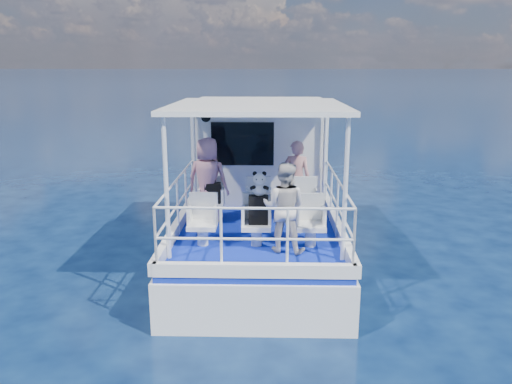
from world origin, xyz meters
TOP-DOWN VIEW (x-y plane):
  - ground at (0.00, 0.00)m, footprint 2000.00×2000.00m
  - hull at (0.00, 1.00)m, footprint 3.00×7.00m
  - deck at (0.00, 1.00)m, footprint 2.90×6.90m
  - cabin at (0.00, 2.30)m, footprint 2.85×2.00m
  - canopy at (0.00, -0.20)m, footprint 3.00×3.20m
  - canopy_posts at (0.00, -0.25)m, footprint 2.77×2.97m
  - railings at (0.00, -0.58)m, footprint 2.84×3.59m
  - seat_port_fwd at (-0.90, 0.20)m, footprint 0.48×0.46m
  - seat_center_fwd at (0.00, 0.20)m, footprint 0.48×0.46m
  - seat_stbd_fwd at (0.90, 0.20)m, footprint 0.48×0.46m
  - seat_port_aft at (-0.90, -1.10)m, footprint 0.48×0.46m
  - seat_center_aft at (0.00, -1.10)m, footprint 0.48×0.46m
  - seat_stbd_aft at (0.90, -1.10)m, footprint 0.48×0.46m
  - passenger_port_fwd at (-0.96, 0.25)m, footprint 0.68×0.55m
  - passenger_stbd_fwd at (0.75, 0.64)m, footprint 0.61×0.46m
  - passenger_stbd_aft at (0.45, -1.34)m, footprint 0.83×0.72m
  - backpack_port at (-0.86, 0.17)m, footprint 0.30×0.17m
  - backpack_center at (0.03, -1.11)m, footprint 0.32×0.18m
  - compact_camera at (-0.85, 0.18)m, footprint 0.11×0.06m
  - panda at (0.05, -1.08)m, footprint 0.26×0.22m

SIDE VIEW (x-z plane):
  - ground at x=0.00m, z-range 0.00..0.00m
  - hull at x=0.00m, z-range -0.80..0.80m
  - deck at x=0.00m, z-range 0.80..0.90m
  - seat_port_fwd at x=-0.90m, z-range 0.90..1.28m
  - seat_center_fwd at x=0.00m, z-range 0.90..1.28m
  - seat_stbd_fwd at x=0.90m, z-range 0.90..1.28m
  - seat_port_aft at x=-0.90m, z-range 0.90..1.28m
  - seat_center_aft at x=0.00m, z-range 0.90..1.28m
  - seat_stbd_aft at x=0.90m, z-range 0.90..1.28m
  - railings at x=0.00m, z-range 0.90..1.90m
  - backpack_port at x=-0.86m, z-range 1.28..1.67m
  - backpack_center at x=0.03m, z-range 1.28..1.76m
  - passenger_stbd_aft at x=0.45m, z-range 0.90..2.36m
  - passenger_stbd_fwd at x=0.75m, z-range 0.90..2.42m
  - compact_camera at x=-0.85m, z-range 1.67..1.73m
  - passenger_port_fwd at x=-0.96m, z-range 0.90..2.53m
  - panda at x=0.05m, z-range 1.76..2.15m
  - cabin at x=0.00m, z-range 0.90..3.10m
  - canopy_posts at x=0.00m, z-range 0.90..3.10m
  - canopy at x=0.00m, z-range 3.10..3.18m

